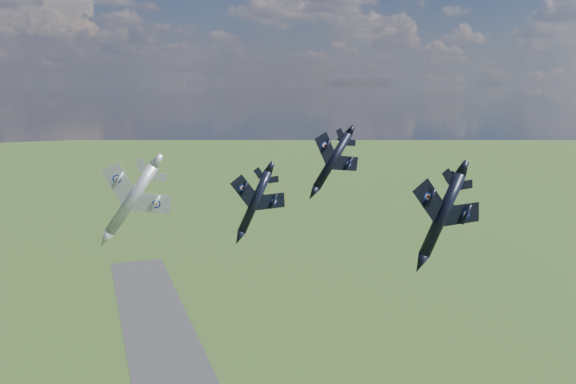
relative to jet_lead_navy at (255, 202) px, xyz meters
name	(u,v)px	position (x,y,z in m)	size (l,w,h in m)	color
jet_lead_navy	(255,202)	(0.00, 0.00, 0.00)	(10.66, 14.86, 3.07)	black
jet_right_navy	(442,215)	(17.18, -26.72, 2.33)	(11.33, 15.80, 3.27)	black
jet_high_navy	(332,161)	(15.78, 4.31, 5.43)	(11.21, 15.63, 3.23)	black
jet_left_silver	(132,199)	(-19.77, -4.30, 2.64)	(11.65, 16.25, 3.36)	#9C9FA7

